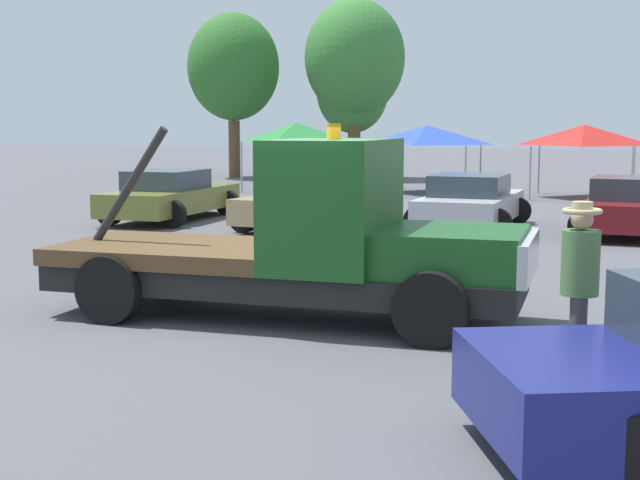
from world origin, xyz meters
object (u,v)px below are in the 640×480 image
object	(u,v)px
canopy_tent_green	(296,132)
canopy_tent_red	(584,135)
parked_car_olive	(170,196)
parked_car_tan	(305,202)
tree_center	(233,67)
tree_right	(355,58)
tow_truck	(313,245)
canopy_tent_blue	(427,135)
tree_left	(352,92)
traffic_cone	(450,259)
parked_car_maroon	(628,207)
parked_car_silver	(470,203)
person_near_truck	(580,274)

from	to	relation	value
canopy_tent_green	canopy_tent_red	size ratio (longest dim) A/B	0.97
parked_car_olive	parked_car_tan	xyz separation A→B (m)	(3.98, -0.55, -0.00)
tree_center	tree_right	size ratio (longest dim) A/B	0.94
tow_truck	tree_center	distance (m)	31.31
canopy_tent_blue	canopy_tent_red	xyz separation A→B (m)	(5.58, -0.66, 0.03)
parked_car_olive	canopy_tent_green	world-z (taller)	canopy_tent_green
canopy_tent_blue	tree_left	bearing A→B (deg)	123.89
canopy_tent_red	traffic_cone	xyz separation A→B (m)	(-1.45, -16.98, -1.90)
tow_truck	parked_car_tan	distance (m)	10.24
tree_left	tree_right	xyz separation A→B (m)	(0.29, -0.65, 1.47)
traffic_cone	tree_center	bearing A→B (deg)	121.61
parked_car_maroon	tree_left	xyz separation A→B (m)	(-12.21, 18.69, 3.36)
parked_car_olive	canopy_tent_green	distance (m)	10.96
parked_car_olive	tree_right	bearing A→B (deg)	0.56
parked_car_silver	canopy_tent_red	xyz separation A→B (m)	(2.16, 10.46, 1.50)
parked_car_tan	canopy_tent_red	world-z (taller)	canopy_tent_red
tree_center	canopy_tent_green	bearing A→B (deg)	-50.72
canopy_tent_green	tree_center	distance (m)	9.38
traffic_cone	parked_car_olive	bearing A→B (deg)	144.55
parked_car_maroon	tree_right	world-z (taller)	tree_right
canopy_tent_blue	canopy_tent_red	distance (m)	5.62
parked_car_silver	tree_center	world-z (taller)	tree_center
canopy_tent_blue	tree_right	xyz separation A→B (m)	(-4.90, 7.09, 3.36)
canopy_tent_blue	canopy_tent_red	bearing A→B (deg)	-6.74
parked_car_olive	canopy_tent_red	xyz separation A→B (m)	(10.03, 10.87, 1.50)
parked_car_olive	parked_car_tan	world-z (taller)	same
parked_car_tan	canopy_tent_green	size ratio (longest dim) A/B	1.47
canopy_tent_green	tree_center	world-z (taller)	tree_center
tree_left	canopy_tent_red	bearing A→B (deg)	-37.90
canopy_tent_blue	traffic_cone	world-z (taller)	canopy_tent_blue
parked_car_silver	canopy_tent_blue	xyz separation A→B (m)	(-3.42, 11.12, 1.48)
parked_car_olive	parked_car_silver	distance (m)	7.88
parked_car_maroon	canopy_tent_red	xyz separation A→B (m)	(-1.43, 10.30, 1.50)
canopy_tent_green	canopy_tent_blue	bearing A→B (deg)	8.06
parked_car_silver	tree_center	size ratio (longest dim) A/B	0.60
tree_left	parked_car_silver	bearing A→B (deg)	-65.44
parked_car_tan	parked_car_maroon	xyz separation A→B (m)	(7.48, 1.12, -0.00)
canopy_tent_red	tree_left	xyz separation A→B (m)	(-10.78, 8.39, 1.86)
tree_right	traffic_cone	world-z (taller)	tree_right
parked_car_silver	canopy_tent_green	xyz separation A→B (m)	(-8.32, 10.43, 1.57)
person_near_truck	canopy_tent_green	world-z (taller)	canopy_tent_green
parked_car_tan	person_near_truck	bearing A→B (deg)	-142.28
tree_center	tree_right	distance (m)	5.72
tow_truck	parked_car_olive	xyz separation A→B (m)	(-7.52, 10.15, -0.34)
tow_truck	canopy_tent_green	xyz separation A→B (m)	(-7.97, 20.99, 1.24)
tow_truck	canopy_tent_blue	xyz separation A→B (m)	(-3.07, 21.68, 1.14)
parked_car_olive	canopy_tent_blue	bearing A→B (deg)	-21.92
canopy_tent_blue	tow_truck	bearing A→B (deg)	-81.93
canopy_tent_blue	tree_right	size ratio (longest dim) A/B	0.43
parked_car_maroon	tree_center	xyz separation A→B (m)	(-17.56, 17.16, 4.49)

